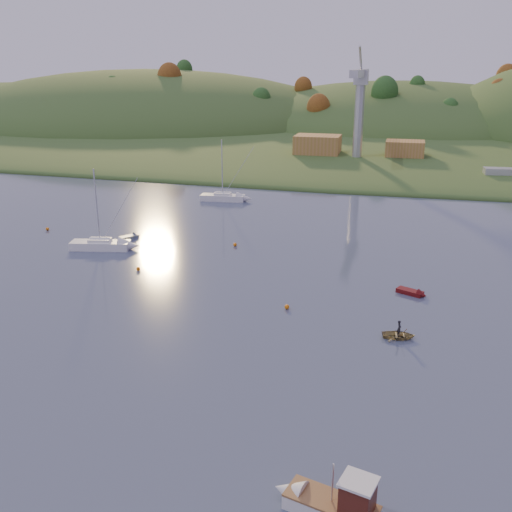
% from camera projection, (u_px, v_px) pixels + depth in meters
% --- Properties ---
extents(far_shore, '(620.00, 220.00, 1.50)m').
position_uv_depth(far_shore, '(376.00, 124.00, 238.44)').
color(far_shore, '#314D1F').
rests_on(far_shore, ground).
extents(shore_slope, '(640.00, 150.00, 7.00)m').
position_uv_depth(shore_slope, '(363.00, 144.00, 178.92)').
color(shore_slope, '#314D1F').
rests_on(shore_slope, ground).
extents(hill_left_far, '(120.00, 100.00, 32.00)m').
position_uv_depth(hill_left_far, '(22.00, 118.00, 263.51)').
color(hill_left_far, '#314D1F').
rests_on(hill_left_far, ground).
extents(hill_left, '(170.00, 140.00, 44.00)m').
position_uv_depth(hill_left, '(148.00, 125.00, 232.80)').
color(hill_left, '#314D1F').
rests_on(hill_left, ground).
extents(hill_center, '(140.00, 120.00, 36.00)m').
position_uv_depth(hill_center, '(399.00, 130.00, 217.70)').
color(hill_center, '#314D1F').
rests_on(hill_center, ground).
extents(hillside_trees, '(280.00, 50.00, 32.00)m').
position_uv_depth(hillside_trees, '(368.00, 136.00, 197.23)').
color(hillside_trees, '#1C4D1B').
rests_on(hillside_trees, ground).
extents(wharf, '(42.00, 16.00, 2.40)m').
position_uv_depth(wharf, '(370.00, 162.00, 137.94)').
color(wharf, slate).
rests_on(wharf, ground).
extents(shed_west, '(11.00, 8.00, 4.80)m').
position_uv_depth(shed_west, '(317.00, 145.00, 140.86)').
color(shed_west, '#A27636').
rests_on(shed_west, wharf).
extents(shed_east, '(9.00, 7.00, 4.00)m').
position_uv_depth(shed_east, '(405.00, 149.00, 136.81)').
color(shed_east, '#A27636').
rests_on(shed_east, wharf).
extents(dock_crane, '(3.20, 28.00, 20.30)m').
position_uv_depth(dock_crane, '(360.00, 95.00, 130.25)').
color(dock_crane, '#B7B7BC').
rests_on(dock_crane, wharf).
extents(fishing_boat, '(6.41, 3.38, 3.91)m').
position_uv_depth(fishing_boat, '(325.00, 500.00, 31.70)').
color(fishing_boat, silver).
rests_on(fishing_boat, ground).
extents(sailboat_near, '(8.21, 3.94, 10.95)m').
position_uv_depth(sailboat_near, '(100.00, 244.00, 77.17)').
color(sailboat_near, white).
rests_on(sailboat_near, ground).
extents(sailboat_far, '(8.21, 3.18, 11.11)m').
position_uv_depth(sailboat_far, '(223.00, 197.00, 104.53)').
color(sailboat_far, white).
rests_on(sailboat_far, ground).
extents(canoe, '(3.25, 2.52, 0.62)m').
position_uv_depth(canoe, '(399.00, 335.00, 52.18)').
color(canoe, '#998954').
rests_on(canoe, ground).
extents(paddler, '(0.44, 0.60, 1.51)m').
position_uv_depth(paddler, '(399.00, 331.00, 52.03)').
color(paddler, black).
rests_on(paddler, ground).
extents(red_tender, '(3.50, 2.43, 1.13)m').
position_uv_depth(red_tender, '(415.00, 293.00, 61.86)').
color(red_tender, '#530B0D').
rests_on(red_tender, ground).
extents(grey_dinghy, '(2.75, 3.24, 1.17)m').
position_uv_depth(grey_dinghy, '(133.00, 236.00, 82.19)').
color(grey_dinghy, slate).
rests_on(grey_dinghy, ground).
extents(work_vessel, '(13.69, 5.92, 3.43)m').
position_uv_depth(work_vessel, '(497.00, 179.00, 118.51)').
color(work_vessel, slate).
rests_on(work_vessel, ground).
extents(buoy_1, '(0.50, 0.50, 0.50)m').
position_uv_depth(buoy_1, '(287.00, 307.00, 58.39)').
color(buoy_1, orange).
rests_on(buoy_1, ground).
extents(buoy_2, '(0.50, 0.50, 0.50)m').
position_uv_depth(buoy_2, '(47.00, 229.00, 85.93)').
color(buoy_2, orange).
rests_on(buoy_2, ground).
extents(buoy_3, '(0.50, 0.50, 0.50)m').
position_uv_depth(buoy_3, '(235.00, 245.00, 78.49)').
color(buoy_3, orange).
rests_on(buoy_3, ground).
extents(buoy_4, '(0.50, 0.50, 0.50)m').
position_uv_depth(buoy_4, '(138.00, 269.00, 69.21)').
color(buoy_4, orange).
rests_on(buoy_4, ground).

